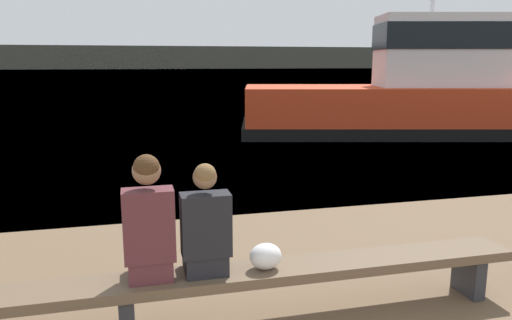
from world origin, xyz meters
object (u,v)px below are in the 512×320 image
shopping_bag (266,256)px  tugboat_red (425,98)px  bench_main (126,292)px  person_right (205,227)px  person_left (149,224)px

shopping_bag → tugboat_red: tugboat_red is taller
bench_main → tugboat_red: tugboat_red is taller
bench_main → person_right: (0.67, 0.00, 0.50)m
tugboat_red → person_left: bearing=152.4°
person_right → shopping_bag: size_ratio=3.42×
bench_main → shopping_bag: shopping_bag is taller
person_left → shopping_bag: person_left is taller
shopping_bag → tugboat_red: bearing=51.5°
person_left → shopping_bag: (0.98, -0.02, -0.37)m
person_right → shopping_bag: bearing=-2.7°
person_right → tugboat_red: (8.35, 9.83, 0.23)m
person_left → person_right: (0.46, 0.00, -0.07)m
person_right → shopping_bag: 0.60m
bench_main → shopping_bag: bearing=-1.1°
bench_main → person_right: 0.84m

